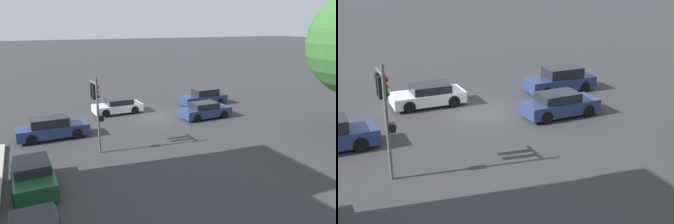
{
  "view_description": "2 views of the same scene",
  "coord_description": "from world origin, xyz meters",
  "views": [
    {
      "loc": [
        10.1,
        25.38,
        7.75
      ],
      "look_at": [
        0.83,
        4.88,
        1.68
      ],
      "focal_mm": 35.0,
      "sensor_mm": 36.0,
      "label": 1
    },
    {
      "loc": [
        8.32,
        23.83,
        8.93
      ],
      "look_at": [
        0.27,
        4.32,
        1.46
      ],
      "focal_mm": 50.0,
      "sensor_mm": 36.0,
      "label": 2
    }
  ],
  "objects": [
    {
      "name": "crossing_car_0",
      "position": [
        -3.83,
        2.24,
        0.66
      ],
      "size": [
        4.35,
        1.98,
        1.37
      ],
      "rotation": [
        0.0,
        0.0,
        3.19
      ],
      "color": "navy",
      "rests_on": "ground_plane"
    },
    {
      "name": "crossing_car_2",
      "position": [
        2.5,
        -2.34,
        0.64
      ],
      "size": [
        4.32,
        2.12,
        1.3
      ],
      "rotation": [
        0.0,
        0.0,
        0.03
      ],
      "color": "silver",
      "rests_on": "ground_plane"
    },
    {
      "name": "traffic_signal",
      "position": [
        6.08,
        5.8,
        3.27
      ],
      "size": [
        0.58,
        1.77,
        4.8
      ],
      "rotation": [
        0.0,
        0.0,
        3.16
      ],
      "color": "#515456",
      "rests_on": "ground_plane"
    },
    {
      "name": "ground_plane",
      "position": [
        0.0,
        0.0,
        0.0
      ],
      "size": [
        300.0,
        300.0,
        0.0
      ],
      "primitive_type": "plane",
      "color": "#333335"
    },
    {
      "name": "crossing_car_3",
      "position": [
        -6.17,
        -1.98,
        0.73
      ],
      "size": [
        4.6,
        1.95,
        1.58
      ],
      "rotation": [
        0.0,
        0.0,
        0.03
      ],
      "color": "navy",
      "rests_on": "ground_plane"
    }
  ]
}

